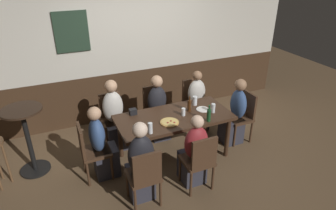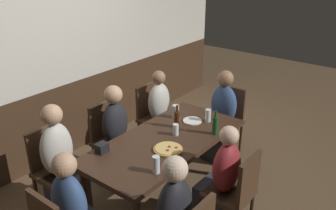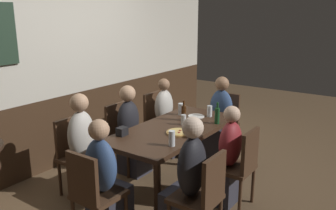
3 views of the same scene
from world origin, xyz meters
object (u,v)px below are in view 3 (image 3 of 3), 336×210
Objects in this scene: beer_glass_half at (181,110)px; beer_bottle_brown at (184,112)px; person_head_east at (219,123)px; person_head_west at (106,186)px; pizza at (179,132)px; chair_left_far at (76,152)px; chair_head_east at (224,120)px; dining_table at (174,134)px; pint_glass_amber at (210,112)px; condiment_caddy at (122,131)px; person_left_near at (187,189)px; person_right_far at (167,123)px; person_left_far at (85,154)px; chair_mid_far at (122,133)px; chair_mid_near at (240,164)px; person_mid_far at (131,136)px; chair_head_west at (92,191)px; plate_white_large at (196,116)px; person_mid_near at (225,163)px; tumbler_short at (172,139)px; chair_right_far at (158,119)px; chair_left_near at (203,194)px; highball_clear at (184,120)px; beer_bottle_green at (217,115)px.

beer_bottle_brown is (-0.18, -0.16, 0.04)m from beer_glass_half.
person_head_east is 7.68× the size of beer_glass_half.
person_head_east is (2.27, 0.00, 0.01)m from person_head_west.
person_head_west is 2.27m from person_head_east.
person_head_east is at bearing 7.05° from pizza.
chair_left_far is 1.00× the size of chair_head_east.
dining_table is 2.01× the size of chair_head_east.
pint_glass_amber is (1.75, -0.12, 0.33)m from person_head_west.
beer_bottle_brown is at bearing -16.40° from condiment_caddy.
pizza is at bearing 38.92° from person_left_near.
person_right_far is 7.40× the size of beer_glass_half.
person_left_far is 4.67× the size of beer_bottle_brown.
chair_mid_far is 1.66m from chair_mid_near.
beer_glass_half is (0.47, -0.45, 0.32)m from person_mid_far.
person_mid_far is 0.76m from beer_bottle_brown.
chair_head_west is 1.82m from plate_white_large.
person_left_far is 0.50m from condiment_caddy.
pint_glass_amber is 0.18m from plate_white_large.
person_mid_near is 0.71m from tumbler_short.
chair_right_far is 0.90m from plate_white_large.
tumbler_short is (-0.50, -0.98, 0.32)m from person_mid_far.
person_mid_near is 0.89m from plate_white_large.
beer_glass_half is at bearing 40.57° from beer_bottle_brown.
chair_head_west is 1.46m from person_mid_far.
chair_left_near is 0.67m from tumbler_short.
beer_bottle_brown is (0.15, 0.09, 0.05)m from highball_clear.
person_head_east is (2.44, 0.00, -0.01)m from chair_head_west.
chair_mid_near is 1.69m from person_left_far.
beer_glass_half reaches higher than chair_left_near.
chair_head_west is 0.16m from person_head_west.
chair_head_west is at bearing 122.19° from chair_left_near.
chair_left_far and chair_mid_near have the same top height.
chair_mid_near is 0.86m from highball_clear.
person_right_far is at bearing 43.84° from chair_left_near.
chair_mid_far is 0.74× the size of person_left_near.
dining_table is 1.31m from chair_head_east.
beer_bottle_brown is at bearing 68.28° from person_mid_near.
chair_left_far is 4.22× the size of plate_white_large.
person_mid_far is (-0.00, -0.16, -0.01)m from chair_mid_far.
person_mid_far is 7.62× the size of beer_glass_half.
condiment_caddy is (0.74, 0.31, 0.29)m from chair_head_west.
person_mid_far is 7.20× the size of tumbler_short.
chair_head_east reaches higher than dining_table.
chair_left_far is 2.09m from person_head_east.
person_mid_near reaches higher than chair_head_west.
chair_head_east is 0.79× the size of person_right_far.
pizza is (0.63, -0.99, 0.26)m from chair_left_far.
beer_bottle_green is 1.03× the size of beer_bottle_brown.
chair_right_far is 1.27m from beer_bottle_green.
chair_mid_near is 1.50m from person_mid_far.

